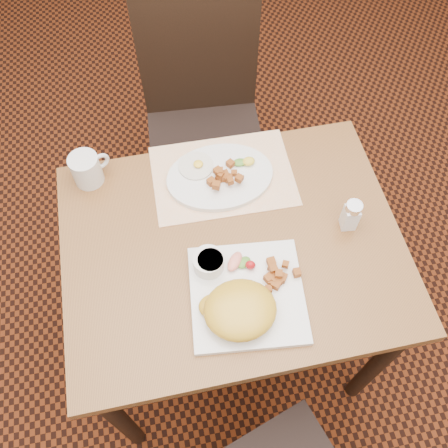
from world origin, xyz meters
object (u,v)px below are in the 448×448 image
chair_far (203,114)px  coffee_mug (87,169)px  table (232,262)px  plate_square (247,295)px  plate_oval (220,177)px  salt_shaker (351,215)px

chair_far → coffee_mug: 0.60m
table → chair_far: 0.67m
plate_square → plate_oval: (0.01, 0.37, 0.00)m
salt_shaker → plate_square: bearing=-154.9°
chair_far → plate_square: chair_far is taller
plate_square → salt_shaker: 0.35m
table → chair_far: (0.04, 0.66, -0.10)m
salt_shaker → chair_far: bearing=112.6°
salt_shaker → coffee_mug: size_ratio=0.91×
chair_far → salt_shaker: 0.77m
chair_far → coffee_mug: chair_far is taller
plate_oval → salt_shaker: 0.38m
plate_square → coffee_mug: (-0.36, 0.44, 0.04)m
table → coffee_mug: (-0.35, 0.29, 0.16)m
table → plate_oval: bearing=87.8°
table → salt_shaker: bearing=-1.0°
plate_oval → coffee_mug: coffee_mug is taller
plate_square → salt_shaker: (0.31, 0.15, 0.04)m
plate_square → coffee_mug: coffee_mug is taller
chair_far → coffee_mug: bearing=48.0°
table → coffee_mug: bearing=140.7°
chair_far → plate_oval: 0.50m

